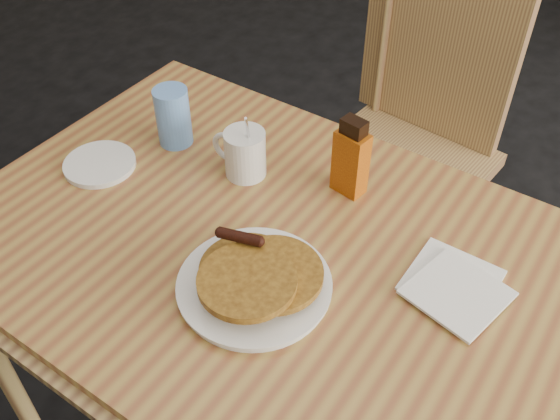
# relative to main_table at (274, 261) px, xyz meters

# --- Properties ---
(main_table) EXTENTS (1.34, 0.96, 0.75)m
(main_table) POSITION_rel_main_table_xyz_m (0.00, 0.00, 0.00)
(main_table) COLOR olive
(main_table) RESTS_ON floor
(chair_main_far) EXTENTS (0.52, 0.52, 1.00)m
(chair_main_far) POSITION_rel_main_table_xyz_m (0.01, 0.76, -0.11)
(chair_main_far) COLOR tan
(chair_main_far) RESTS_ON floor
(pancake_plate) EXTENTS (0.27, 0.27, 0.08)m
(pancake_plate) POSITION_rel_main_table_xyz_m (0.02, -0.11, 0.07)
(pancake_plate) COLOR white
(pancake_plate) RESTS_ON main_table
(coffee_mug) EXTENTS (0.13, 0.09, 0.16)m
(coffee_mug) POSITION_rel_main_table_xyz_m (-0.17, 0.16, 0.09)
(coffee_mug) COLOR white
(coffee_mug) RESTS_ON main_table
(syrup_bottle) EXTENTS (0.07, 0.06, 0.18)m
(syrup_bottle) POSITION_rel_main_table_xyz_m (0.05, 0.22, 0.12)
(syrup_bottle) COLOR maroon
(syrup_bottle) RESTS_ON main_table
(napkin_stack) EXTENTS (0.19, 0.20, 0.01)m
(napkin_stack) POSITION_rel_main_table_xyz_m (0.33, 0.07, 0.05)
(napkin_stack) COLOR white
(napkin_stack) RESTS_ON main_table
(blue_tumbler) EXTENTS (0.10, 0.10, 0.13)m
(blue_tumbler) POSITION_rel_main_table_xyz_m (-0.36, 0.17, 0.11)
(blue_tumbler) COLOR #5D90DA
(blue_tumbler) RESTS_ON main_table
(side_saucer) EXTENTS (0.20, 0.20, 0.01)m
(side_saucer) POSITION_rel_main_table_xyz_m (-0.45, 0.01, 0.05)
(side_saucer) COLOR white
(side_saucer) RESTS_ON main_table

